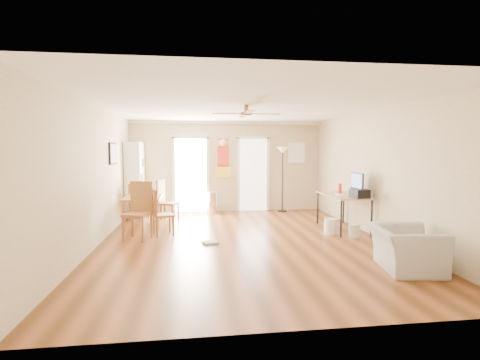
{
  "coord_description": "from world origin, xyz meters",
  "views": [
    {
      "loc": [
        -0.94,
        -6.77,
        1.78
      ],
      "look_at": [
        0.0,
        0.6,
        1.15
      ],
      "focal_mm": 26.65,
      "sensor_mm": 36.0,
      "label": 1
    }
  ],
  "objects": [
    {
      "name": "floor",
      "position": [
        0.0,
        0.0,
        0.0
      ],
      "size": [
        7.0,
        7.0,
        0.0
      ],
      "primitive_type": "plane",
      "color": "brown",
      "rests_on": "ground"
    },
    {
      "name": "ceiling",
      "position": [
        0.0,
        0.0,
        2.6
      ],
      "size": [
        5.5,
        7.0,
        0.0
      ],
      "primitive_type": null,
      "color": "silver",
      "rests_on": "floor"
    },
    {
      "name": "wall_back",
      "position": [
        0.0,
        3.5,
        1.3
      ],
      "size": [
        5.5,
        0.04,
        2.6
      ],
      "primitive_type": null,
      "color": "beige",
      "rests_on": "floor"
    },
    {
      "name": "wall_front",
      "position": [
        0.0,
        -3.5,
        1.3
      ],
      "size": [
        5.5,
        0.04,
        2.6
      ],
      "primitive_type": null,
      "color": "beige",
      "rests_on": "floor"
    },
    {
      "name": "wall_left",
      "position": [
        -2.75,
        0.0,
        1.3
      ],
      "size": [
        0.04,
        7.0,
        2.6
      ],
      "primitive_type": null,
      "color": "beige",
      "rests_on": "floor"
    },
    {
      "name": "wall_right",
      "position": [
        2.75,
        0.0,
        1.3
      ],
      "size": [
        0.04,
        7.0,
        2.6
      ],
      "primitive_type": null,
      "color": "beige",
      "rests_on": "floor"
    },
    {
      "name": "crown_molding",
      "position": [
        0.0,
        0.0,
        2.56
      ],
      "size": [
        5.5,
        7.0,
        0.08
      ],
      "primitive_type": null,
      "color": "white",
      "rests_on": "wall_back"
    },
    {
      "name": "kitchen_doorway",
      "position": [
        -1.05,
        3.48,
        1.05
      ],
      "size": [
        0.9,
        0.1,
        2.1
      ],
      "primitive_type": null,
      "color": "white",
      "rests_on": "wall_back"
    },
    {
      "name": "bathroom_doorway",
      "position": [
        0.75,
        3.48,
        1.05
      ],
      "size": [
        0.8,
        0.1,
        2.1
      ],
      "primitive_type": null,
      "color": "white",
      "rests_on": "wall_back"
    },
    {
      "name": "wall_decal",
      "position": [
        -0.13,
        3.48,
        1.55
      ],
      "size": [
        0.46,
        0.03,
        1.1
      ],
      "primitive_type": "cube",
      "color": "red",
      "rests_on": "wall_back"
    },
    {
      "name": "ac_grille",
      "position": [
        2.05,
        3.47,
        1.7
      ],
      "size": [
        0.5,
        0.04,
        0.6
      ],
      "primitive_type": "cube",
      "color": "white",
      "rests_on": "wall_back"
    },
    {
      "name": "framed_poster",
      "position": [
        -2.73,
        1.4,
        1.7
      ],
      "size": [
        0.04,
        0.66,
        0.48
      ],
      "primitive_type": "cube",
      "color": "black",
      "rests_on": "wall_left"
    },
    {
      "name": "ceiling_fan",
      "position": [
        0.0,
        -0.3,
        2.43
      ],
      "size": [
        1.24,
        1.24,
        0.2
      ],
      "primitive_type": null,
      "color": "#593819",
      "rests_on": "ceiling"
    },
    {
      "name": "bookshelf",
      "position": [
        -2.53,
        3.0,
        0.99
      ],
      "size": [
        0.41,
        0.9,
        1.98
      ],
      "primitive_type": null,
      "rotation": [
        0.0,
        0.0,
        -0.01
      ],
      "color": "silver",
      "rests_on": "floor"
    },
    {
      "name": "dining_table",
      "position": [
        -2.15,
        1.8,
        0.35
      ],
      "size": [
        0.86,
        1.41,
        0.7
      ],
      "primitive_type": null,
      "rotation": [
        0.0,
        0.0,
        0.02
      ],
      "color": "#905E2E",
      "rests_on": "floor"
    },
    {
      "name": "dining_chair_right_a",
      "position": [
        -1.6,
        2.11,
        0.52
      ],
      "size": [
        0.54,
        0.54,
        1.04
      ],
      "primitive_type": null,
      "rotation": [
        0.0,
        0.0,
        1.23
      ],
      "color": "olive",
      "rests_on": "floor"
    },
    {
      "name": "dining_chair_right_b",
      "position": [
        -1.6,
        0.71,
        0.48
      ],
      "size": [
        0.49,
        0.49,
        0.96
      ],
      "primitive_type": null,
      "rotation": [
        0.0,
        0.0,
        1.87
      ],
      "color": "#AC7437",
      "rests_on": "floor"
    },
    {
      "name": "dining_chair_near",
      "position": [
        -2.08,
        0.41,
        0.57
      ],
      "size": [
        0.59,
        0.59,
        1.14
      ],
      "primitive_type": null,
      "rotation": [
        0.0,
        0.0,
        -0.3
      ],
      "color": "olive",
      "rests_on": "floor"
    },
    {
      "name": "dining_chair_far",
      "position": [
        -2.35,
        2.43,
        0.47
      ],
      "size": [
        0.49,
        0.49,
        0.93
      ],
      "primitive_type": null,
      "rotation": [
        0.0,
        0.0,
        2.81
      ],
      "color": "#955F30",
      "rests_on": "floor"
    },
    {
      "name": "trash_can",
      "position": [
        -0.45,
        3.16,
        0.3
      ],
      "size": [
        0.3,
        0.3,
        0.59
      ],
      "primitive_type": "cylinder",
      "rotation": [
        0.0,
        0.0,
        0.1
      ],
      "color": "silver",
      "rests_on": "floor"
    },
    {
      "name": "torchiere_lamp",
      "position": [
        1.56,
        3.2,
        0.93
      ],
      "size": [
        0.39,
        0.39,
        1.86
      ],
      "primitive_type": null,
      "rotation": [
        0.0,
        0.0,
        0.13
      ],
      "color": "black",
      "rests_on": "floor"
    },
    {
      "name": "computer_desk",
      "position": [
        2.33,
        0.75,
        0.39
      ],
      "size": [
        0.74,
        1.47,
        0.79
      ],
      "primitive_type": null,
      "color": "#A37858",
      "rests_on": "floor"
    },
    {
      "name": "imac",
      "position": [
        2.47,
        0.36,
        1.04
      ],
      "size": [
        0.16,
        0.55,
        0.51
      ],
      "primitive_type": null,
      "rotation": [
        0.0,
        0.0,
        -0.15
      ],
      "color": "black",
      "rests_on": "computer_desk"
    },
    {
      "name": "keyboard",
      "position": [
        2.2,
        0.67,
        0.8
      ],
      "size": [
        0.25,
        0.46,
        0.02
      ],
      "primitive_type": "cube",
      "rotation": [
        0.0,
        0.0,
        -0.27
      ],
      "color": "silver",
      "rests_on": "computer_desk"
    },
    {
      "name": "printer",
      "position": [
        2.45,
        0.19,
        0.88
      ],
      "size": [
        0.33,
        0.38,
        0.18
      ],
      "primitive_type": "cube",
      "rotation": [
        0.0,
        0.0,
        0.1
      ],
      "color": "black",
      "rests_on": "computer_desk"
    },
    {
      "name": "orange_bottle",
      "position": [
        2.3,
        0.84,
        0.91
      ],
      "size": [
        0.09,
        0.09,
        0.24
      ],
      "primitive_type": "cylinder",
      "rotation": [
        0.0,
        0.0,
        0.1
      ],
      "color": "red",
      "rests_on": "computer_desk"
    },
    {
      "name": "wastebasket_a",
      "position": [
        1.92,
        0.39,
        0.16
      ],
      "size": [
        0.31,
        0.31,
        0.32
      ],
      "primitive_type": "cylinder",
      "rotation": [
        0.0,
        0.0,
        -0.11
      ],
      "color": "white",
      "rests_on": "floor"
    },
    {
      "name": "wastebasket_b",
      "position": [
        2.27,
        0.02,
        0.13
      ],
      "size": [
        0.26,
        0.26,
        0.27
      ],
      "primitive_type": "cylinder",
      "rotation": [
        0.0,
        0.0,
        -0.13
      ],
      "color": "silver",
      "rests_on": "floor"
    },
    {
      "name": "floor_cloth",
      "position": [
        -0.66,
        -0.11,
        0.02
      ],
      "size": [
        0.32,
        0.28,
        0.04
      ],
      "primitive_type": "cube",
      "rotation": [
        0.0,
        0.0,
        0.3
      ],
      "color": "#9A9A95",
      "rests_on": "floor"
    },
    {
      "name": "armchair",
      "position": [
        2.15,
        -1.97,
        0.32
      ],
      "size": [
        1.0,
        1.11,
        0.64
      ],
      "primitive_type": "imported",
      "rotation": [
        0.0,
        0.0,
        1.41
      ],
      "color": "#AAA9A4",
      "rests_on": "floor"
    }
  ]
}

